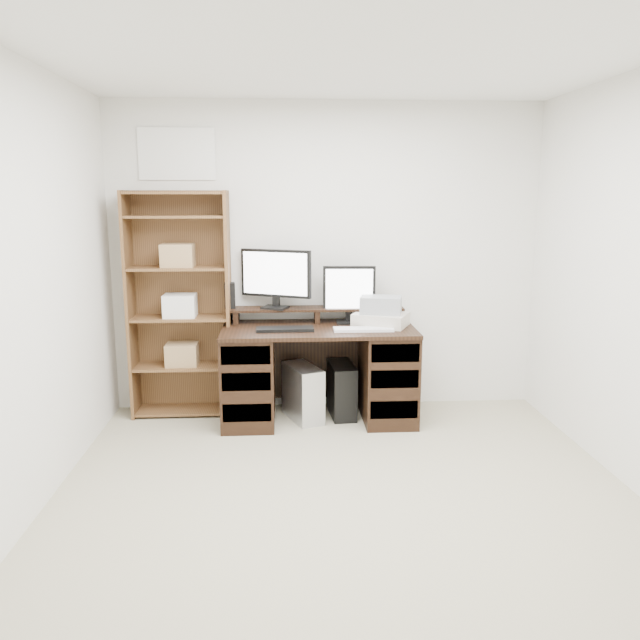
{
  "coord_description": "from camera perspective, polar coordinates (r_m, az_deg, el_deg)",
  "views": [
    {
      "loc": [
        -0.36,
        -3.11,
        1.76
      ],
      "look_at": [
        -0.08,
        1.43,
        0.85
      ],
      "focal_mm": 35.0,
      "sensor_mm": 36.0,
      "label": 1
    }
  ],
  "objects": [
    {
      "name": "speaker",
      "position": [
        5.05,
        -8.25,
        2.24
      ],
      "size": [
        0.09,
        0.09,
        0.21
      ],
      "primitive_type": "cube",
      "rotation": [
        0.0,
        0.0,
        0.12
      ],
      "color": "black",
      "rests_on": "riser_shelf"
    },
    {
      "name": "tower_black",
      "position": [
        5.09,
        1.97,
        -6.37
      ],
      "size": [
        0.22,
        0.44,
        0.43
      ],
      "rotation": [
        0.0,
        0.0,
        0.08
      ],
      "color": "black",
      "rests_on": "ground"
    },
    {
      "name": "bookshelf",
      "position": [
        5.1,
        -12.64,
        1.54
      ],
      "size": [
        0.8,
        0.3,
        1.8
      ],
      "color": "brown",
      "rests_on": "ground"
    },
    {
      "name": "tower_silver",
      "position": [
        5.0,
        -1.59,
        -6.65
      ],
      "size": [
        0.34,
        0.48,
        0.44
      ],
      "primitive_type": "cube",
      "rotation": [
        0.0,
        0.0,
        0.37
      ],
      "color": "silver",
      "rests_on": "ground"
    },
    {
      "name": "keyboard_black",
      "position": [
        4.75,
        -3.22,
        -0.84
      ],
      "size": [
        0.44,
        0.15,
        0.02
      ],
      "primitive_type": "cube",
      "rotation": [
        0.0,
        0.0,
        0.02
      ],
      "color": "black",
      "rests_on": "desk"
    },
    {
      "name": "printer",
      "position": [
        4.94,
        5.57,
        0.05
      ],
      "size": [
        0.49,
        0.44,
        0.1
      ],
      "primitive_type": "cube",
      "rotation": [
        0.0,
        0.0,
        -0.43
      ],
      "color": "beige",
      "rests_on": "desk"
    },
    {
      "name": "mouse",
      "position": [
        4.83,
        7.05,
        -0.62
      ],
      "size": [
        0.11,
        0.09,
        0.04
      ],
      "primitive_type": "ellipsoid",
      "rotation": [
        0.0,
        0.0,
        0.29
      ],
      "color": "silver",
      "rests_on": "desk"
    },
    {
      "name": "desk",
      "position": [
        4.96,
        -0.15,
        -4.74
      ],
      "size": [
        1.5,
        0.7,
        0.75
      ],
      "color": "black",
      "rests_on": "ground"
    },
    {
      "name": "monitor_wide",
      "position": [
        4.99,
        -4.07,
        4.07
      ],
      "size": [
        0.56,
        0.28,
        0.47
      ],
      "rotation": [
        0.0,
        0.0,
        -0.42
      ],
      "color": "black",
      "rests_on": "riser_shelf"
    },
    {
      "name": "basket",
      "position": [
        4.92,
        5.6,
        1.39
      ],
      "size": [
        0.36,
        0.29,
        0.13
      ],
      "primitive_type": "cube",
      "rotation": [
        0.0,
        0.0,
        -0.24
      ],
      "color": "#91959B",
      "rests_on": "printer"
    },
    {
      "name": "riser_shelf",
      "position": [
        5.05,
        -0.29,
        0.86
      ],
      "size": [
        1.4,
        0.22,
        0.12
      ],
      "color": "black",
      "rests_on": "desk"
    },
    {
      "name": "monitor_small",
      "position": [
        5.0,
        2.68,
        2.57
      ],
      "size": [
        0.42,
        0.17,
        0.46
      ],
      "rotation": [
        0.0,
        0.0,
        -0.06
      ],
      "color": "black",
      "rests_on": "desk"
    },
    {
      "name": "keyboard_white",
      "position": [
        4.75,
        3.99,
        -0.85
      ],
      "size": [
        0.45,
        0.14,
        0.02
      ],
      "primitive_type": "cube",
      "rotation": [
        0.0,
        0.0,
        -0.0
      ],
      "color": "silver",
      "rests_on": "desk"
    },
    {
      "name": "room",
      "position": [
        3.18,
        3.05,
        2.04
      ],
      "size": [
        3.54,
        4.04,
        2.54
      ],
      "color": "#B0A889",
      "rests_on": "ground"
    }
  ]
}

